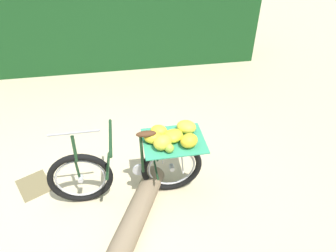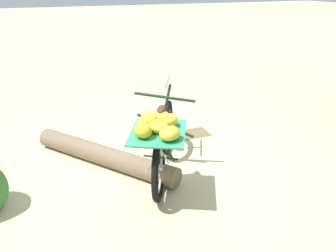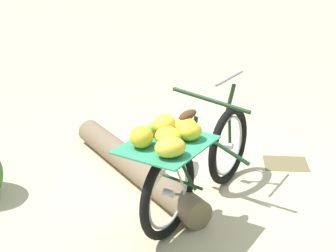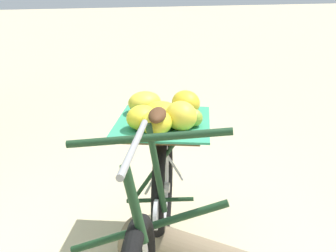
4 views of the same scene
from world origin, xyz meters
name	(u,v)px [view 3 (image 3 of 4)]	position (x,y,z in m)	size (l,w,h in m)	color
ground_plane	(216,195)	(0.00, 0.00, 0.00)	(60.00, 60.00, 0.00)	beige
bicycle	(192,157)	(-0.21, -0.34, 0.52)	(1.08, 1.72, 1.03)	black
fallen_log	(135,166)	(-0.77, 0.26, 0.12)	(0.25, 0.25, 2.12)	#7F6B51
leaf_litter_patch	(286,163)	(0.71, 0.70, 0.00)	(0.44, 0.36, 0.01)	olive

